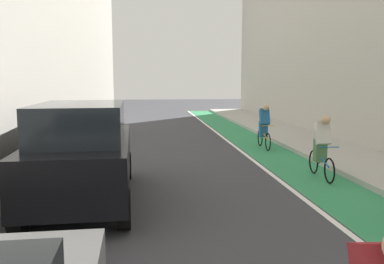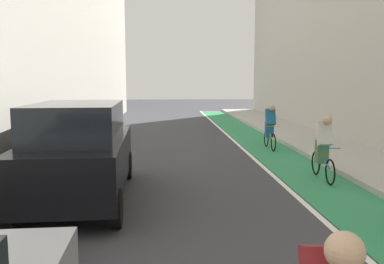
{
  "view_description": "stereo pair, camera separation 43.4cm",
  "coord_description": "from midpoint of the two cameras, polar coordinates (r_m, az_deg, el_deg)",
  "views": [
    {
      "loc": [
        -1.25,
        2.54,
        2.42
      ],
      "look_at": [
        -0.18,
        12.33,
        1.14
      ],
      "focal_mm": 37.41,
      "sensor_mm": 36.0,
      "label": 1
    },
    {
      "loc": [
        -0.82,
        2.5,
        2.42
      ],
      "look_at": [
        -0.18,
        12.33,
        1.14
      ],
      "focal_mm": 37.41,
      "sensor_mm": 36.0,
      "label": 2
    }
  ],
  "objects": [
    {
      "name": "ground_plane",
      "position": [
        11.82,
        -1.11,
        -4.42
      ],
      "size": [
        79.43,
        79.43,
        0.0
      ],
      "primitive_type": "plane",
      "color": "#38383D"
    },
    {
      "name": "parked_suv_black",
      "position": [
        8.26,
        -16.76,
        -2.71
      ],
      "size": [
        2.01,
        4.55,
        1.98
      ],
      "color": "black",
      "rests_on": "ground"
    },
    {
      "name": "cyclist_far",
      "position": [
        14.42,
        9.4,
        0.85
      ],
      "size": [
        0.48,
        1.67,
        1.59
      ],
      "color": "black",
      "rests_on": "ground"
    },
    {
      "name": "bike_lane_paint",
      "position": [
        14.27,
        9.45,
        -2.48
      ],
      "size": [
        1.6,
        36.1,
        0.0
      ],
      "primitive_type": "cube",
      "color": "#2D8451",
      "rests_on": "ground"
    },
    {
      "name": "sidewalk_right",
      "position": [
        14.95,
        17.16,
        -1.99
      ],
      "size": [
        2.56,
        36.1,
        0.14
      ],
      "primitive_type": "cube",
      "color": "#A8A59E",
      "rests_on": "ground"
    },
    {
      "name": "building_facade_right",
      "position": [
        17.89,
        22.79,
        16.05
      ],
      "size": [
        2.4,
        32.1,
        10.58
      ],
      "primitive_type": "cube",
      "color": "#B2ADA3",
      "rests_on": "ground"
    },
    {
      "name": "cyclist_trailing",
      "position": [
        10.3,
        16.87,
        -1.95
      ],
      "size": [
        0.48,
        1.66,
        1.59
      ],
      "color": "black",
      "rests_on": "ground"
    },
    {
      "name": "lane_divider_stripe",
      "position": [
        14.05,
        5.91,
        -2.56
      ],
      "size": [
        0.12,
        36.1,
        0.0
      ],
      "primitive_type": "cube",
      "color": "white",
      "rests_on": "ground"
    }
  ]
}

